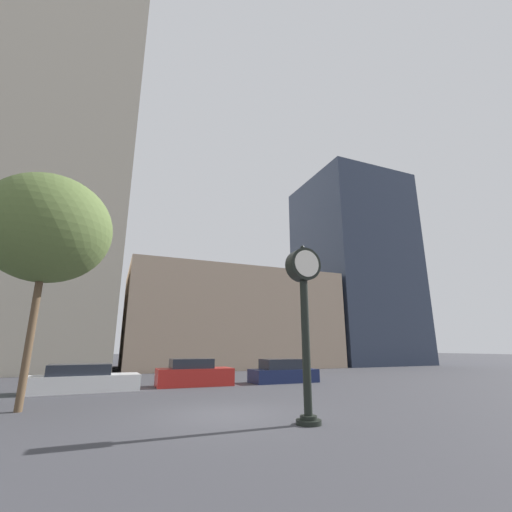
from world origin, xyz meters
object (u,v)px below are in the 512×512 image
(car_white, at_px, (83,380))
(car_navy, at_px, (282,373))
(car_red, at_px, (194,374))
(bare_tree, at_px, (48,229))
(street_clock, at_px, (304,301))

(car_white, height_order, car_navy, car_navy)
(car_red, relative_size, car_navy, 1.04)
(car_navy, bearing_deg, bare_tree, -156.67)
(street_clock, bearing_deg, bare_tree, 146.21)
(bare_tree, bearing_deg, car_white, 72.94)
(car_navy, height_order, bare_tree, bare_tree)
(street_clock, distance_m, car_red, 10.72)
(car_navy, bearing_deg, car_red, 178.08)
(car_navy, relative_size, bare_tree, 0.48)
(car_white, distance_m, bare_tree, 7.51)
(car_red, bearing_deg, bare_tree, -140.49)
(car_red, xyz_separation_m, bare_tree, (-6.73, -5.31, 5.50))
(street_clock, bearing_deg, car_red, 94.42)
(street_clock, xyz_separation_m, bare_tree, (-7.53, 5.04, 2.83))
(street_clock, relative_size, car_red, 1.24)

